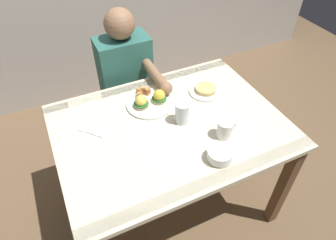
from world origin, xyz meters
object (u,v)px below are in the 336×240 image
Objects in this scene: eggs_benedict_plate at (150,101)px; fork at (88,132)px; coffee_mug at (225,129)px; diner_person at (128,80)px; side_plate at (206,90)px; water_glass_near at (182,114)px; dining_table at (170,138)px; fruit_bowl at (220,155)px.

eggs_benedict_plate is 0.38m from fork.
diner_person is at bearing 107.64° from coffee_mug.
eggs_benedict_plate is at bearing 174.17° from side_plate.
side_plate is at bearing 74.44° from coffee_mug.
fork is 0.72m from side_plate.
water_glass_near is 0.63m from diner_person.
dining_table is 10.05× the size of water_glass_near.
diner_person reaches higher than coffee_mug.
side_plate is at bearing 34.35° from water_glass_near.
water_glass_near is at bearing 127.87° from coffee_mug.
coffee_mug is 0.84m from diner_person.
fork is 0.11× the size of diner_person.
coffee_mug reaches higher than fork.
side_plate is at bearing 27.92° from dining_table.
fruit_bowl is at bearing -40.18° from fork.
diner_person is at bearing 128.82° from side_plate.
water_glass_near is (0.07, -0.00, 0.16)m from dining_table.
side_plate is at bearing -5.83° from eggs_benedict_plate.
fork is at bearing 153.02° from coffee_mug.
diner_person is at bearing 51.73° from fork.
dining_table is 9.27× the size of fork.
diner_person is (-0.35, 0.43, -0.10)m from side_plate.
coffee_mug is 0.24m from water_glass_near.
diner_person reaches higher than eggs_benedict_plate.
water_glass_near is at bearing -15.21° from fork.
diner_person is at bearing 99.11° from fruit_bowl.
coffee_mug is 0.56× the size of side_plate.
dining_table is 4.44× the size of eggs_benedict_plate.
dining_table is at bearing 138.58° from coffee_mug.
fruit_bowl is 0.68m from fork.
diner_person is at bearing 90.35° from eggs_benedict_plate.
eggs_benedict_plate is 2.25× the size of fruit_bowl.
eggs_benedict_plate reaches higher than fork.
dining_table is 0.44m from fork.
coffee_mug is at bearing 48.79° from fruit_bowl.
dining_table is 0.37m from side_plate.
coffee_mug is at bearing -41.42° from dining_table.
water_glass_near is (0.48, -0.13, 0.05)m from fork.
fork is at bearing -177.05° from side_plate.
coffee_mug is at bearing -57.49° from eggs_benedict_plate.
dining_table is at bearing 178.87° from water_glass_near.
diner_person reaches higher than water_glass_near.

